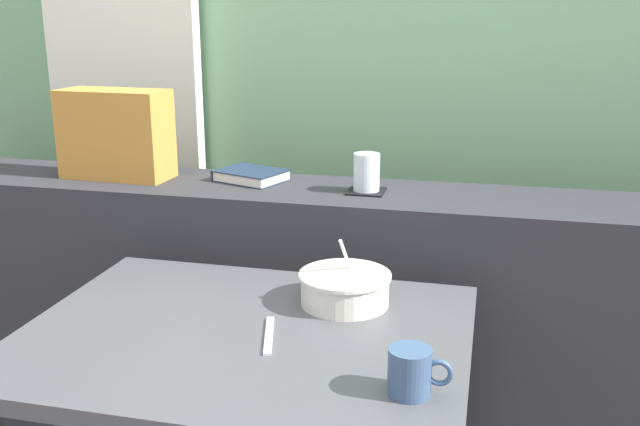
# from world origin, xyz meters

# --- Properties ---
(curtain_left_panel) EXTENTS (0.56, 0.06, 2.50)m
(curtain_left_panel) POSITION_xyz_m (-0.81, 0.98, 1.25)
(curtain_left_panel) COLOR silver
(curtain_left_panel) RESTS_ON ground
(dark_console_ledge) EXTENTS (2.80, 0.34, 0.85)m
(dark_console_ledge) POSITION_xyz_m (0.00, 0.55, 0.42)
(dark_console_ledge) COLOR #2D2D33
(dark_console_ledge) RESTS_ON ground
(breakfast_table) EXTENTS (0.92, 0.72, 0.69)m
(breakfast_table) POSITION_xyz_m (-0.01, -0.06, 0.57)
(breakfast_table) COLOR #414145
(breakfast_table) RESTS_ON ground
(coaster_square) EXTENTS (0.10, 0.10, 0.00)m
(coaster_square) POSITION_xyz_m (0.14, 0.54, 0.85)
(coaster_square) COLOR black
(coaster_square) RESTS_ON dark_console_ledge
(juice_glass) EXTENTS (0.07, 0.07, 0.10)m
(juice_glass) POSITION_xyz_m (0.14, 0.54, 0.90)
(juice_glass) COLOR white
(juice_glass) RESTS_ON coaster_square
(closed_book) EXTENTS (0.23, 0.20, 0.03)m
(closed_book) POSITION_xyz_m (-0.22, 0.60, 0.87)
(closed_book) COLOR #1E2D47
(closed_book) RESTS_ON dark_console_ledge
(throw_pillow) EXTENTS (0.33, 0.16, 0.26)m
(throw_pillow) POSITION_xyz_m (-0.62, 0.55, 0.98)
(throw_pillow) COLOR #D18938
(throw_pillow) RESTS_ON dark_console_ledge
(soup_bowl) EXTENTS (0.21, 0.21, 0.16)m
(soup_bowl) POSITION_xyz_m (0.16, 0.13, 0.73)
(soup_bowl) COLOR silver
(soup_bowl) RESTS_ON breakfast_table
(fork_utensil) EXTENTS (0.06, 0.17, 0.01)m
(fork_utensil) POSITION_xyz_m (0.05, -0.07, 0.70)
(fork_utensil) COLOR silver
(fork_utensil) RESTS_ON breakfast_table
(ceramic_mug) EXTENTS (0.11, 0.08, 0.08)m
(ceramic_mug) POSITION_xyz_m (0.35, -0.23, 0.74)
(ceramic_mug) COLOR #3D567A
(ceramic_mug) RESTS_ON breakfast_table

